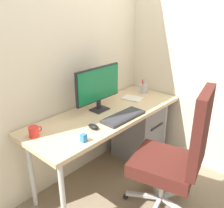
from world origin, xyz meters
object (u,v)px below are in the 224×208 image
Objects in this scene: keyboard at (124,117)px; mouse at (93,127)px; notebook at (132,98)px; coffee_mug at (34,132)px; monitor at (98,86)px; filing_cabinet at (139,130)px; office_chair at (177,155)px; desk_clamp_accessory at (84,138)px; pen_holder at (143,89)px.

mouse is at bearing 170.60° from keyboard.
coffee_mug reaches higher than notebook.
filing_cabinet is at bearing -11.00° from monitor.
mouse reaches higher than filing_cabinet.
office_chair reaches higher than notebook.
desk_clamp_accessory is (0.20, -0.34, -0.01)m from coffee_mug.
monitor is 0.45m from mouse.
keyboard is 3.93× the size of coffee_mug.
pen_holder is (0.63, 0.77, 0.23)m from office_chair.
filing_cabinet is 5.80× the size of coffee_mug.
office_chair is 0.70m from mouse.
keyboard reaches higher than notebook.
pen_holder reaches higher than desk_clamp_accessory.
pen_holder is 2.67× the size of desk_clamp_accessory.
monitor is at bearing 92.36° from keyboard.
keyboard is 0.49m from notebook.
office_chair is 6.62× the size of pen_holder.
coffee_mug is (-0.75, 0.82, 0.22)m from office_chair.
mouse is 0.77m from notebook.
office_chair is 1.02m from pen_holder.
desk_clamp_accessory is (-0.19, -0.09, 0.01)m from mouse.
desk_clamp_accessory is (-1.18, -0.29, -0.02)m from pen_holder.
desk_clamp_accessory is (-0.49, -0.33, -0.21)m from monitor.
filing_cabinet is 1.31m from coffee_mug.
mouse reaches higher than notebook.
coffee_mug is at bearing 132.50° from office_chair.
notebook is (-0.24, -0.03, -0.04)m from pen_holder.
office_chair is at bearing -47.50° from coffee_mug.
coffee_mug is at bearing 120.40° from desk_clamp_accessory.
mouse is 0.95× the size of coffee_mug.
notebook is at bearing -3.78° from coffee_mug.
keyboard is (-0.53, -0.19, 0.42)m from filing_cabinet.
coffee_mug is 1.76× the size of desk_clamp_accessory.
coffee_mug is at bearing 163.03° from notebook.
keyboard reaches higher than filing_cabinet.
monitor is at bearing 93.95° from office_chair.
office_chair reaches higher than desk_clamp_accessory.
desk_clamp_accessory is (-0.51, -0.03, 0.02)m from keyboard.
office_chair is 10.06× the size of coffee_mug.
pen_holder is at bearing -1.99° from coffee_mug.
mouse is at bearing 25.20° from desk_clamp_accessory.
monitor is at bearing 176.70° from pen_holder.
filing_cabinet is 1.20× the size of monitor.
office_chair is 0.91m from monitor.
coffee_mug is (-1.14, 0.08, 0.03)m from notebook.
office_chair reaches higher than pen_holder.
filing_cabinet is at bearing 6.10° from mouse.
filing_cabinet is 0.84m from monitor.
pen_holder is 1.21m from desk_clamp_accessory.
office_chair reaches higher than coffee_mug.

